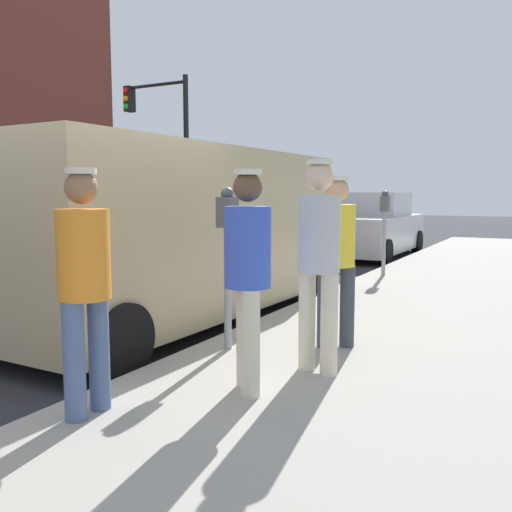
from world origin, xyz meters
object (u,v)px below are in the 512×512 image
at_px(pedestrian_in_blue, 248,267).
at_px(pedestrian_in_orange, 84,277).
at_px(parking_meter_near, 227,240).
at_px(parking_meter_far, 385,218).
at_px(pedestrian_in_gray, 319,252).
at_px(parked_sedan_ahead, 370,227).
at_px(pedestrian_in_yellow, 337,251).
at_px(parked_van, 176,230).
at_px(traffic_light_corner, 164,133).

bearing_deg(pedestrian_in_blue, pedestrian_in_orange, -129.90).
bearing_deg(parking_meter_near, parking_meter_far, 90.00).
bearing_deg(pedestrian_in_gray, parked_sedan_ahead, 104.22).
distance_m(parking_meter_far, pedestrian_in_yellow, 4.95).
relative_size(parking_meter_far, parked_van, 0.29).
bearing_deg(parking_meter_far, parking_meter_near, -90.00).
xyz_separation_m(pedestrian_in_blue, parked_van, (-2.22, 2.16, 0.08)).
bearing_deg(pedestrian_in_yellow, traffic_light_corner, 134.49).
relative_size(pedestrian_in_orange, pedestrian_in_gray, 0.94).
distance_m(pedestrian_in_orange, pedestrian_in_gray, 1.84).
distance_m(parking_meter_far, pedestrian_in_orange, 7.21).
relative_size(parking_meter_near, pedestrian_in_blue, 0.93).
height_order(pedestrian_in_blue, traffic_light_corner, traffic_light_corner).
relative_size(pedestrian_in_blue, parked_sedan_ahead, 0.37).
xyz_separation_m(parking_meter_near, parked_van, (-1.50, 1.25, -0.03)).
xyz_separation_m(pedestrian_in_orange, traffic_light_corner, (-8.20, 11.58, 2.44)).
height_order(parking_meter_near, pedestrian_in_yellow, pedestrian_in_yellow).
distance_m(parking_meter_far, pedestrian_in_blue, 6.38).
xyz_separation_m(parking_meter_far, pedestrian_in_blue, (0.72, -6.34, -0.10)).
bearing_deg(pedestrian_in_yellow, pedestrian_in_gray, -80.39).
relative_size(parking_meter_near, parking_meter_far, 1.00).
bearing_deg(pedestrian_in_gray, parking_meter_near, 166.42).
relative_size(pedestrian_in_yellow, pedestrian_in_gray, 0.94).
relative_size(pedestrian_in_blue, pedestrian_in_gray, 0.95).
relative_size(pedestrian_in_gray, parked_sedan_ahead, 0.39).
xyz_separation_m(parked_sedan_ahead, traffic_light_corner, (-6.70, 0.11, 2.77)).
height_order(parking_meter_near, parked_sedan_ahead, parking_meter_near).
height_order(parked_sedan_ahead, traffic_light_corner, traffic_light_corner).
bearing_deg(pedestrian_in_orange, pedestrian_in_gray, 56.59).
bearing_deg(traffic_light_corner, parking_meter_near, -50.02).
distance_m(pedestrian_in_gray, traffic_light_corner, 13.84).
xyz_separation_m(pedestrian_in_gray, parked_van, (-2.50, 1.49, 0.01)).
relative_size(pedestrian_in_blue, parked_van, 0.31).
xyz_separation_m(pedestrian_in_orange, parked_van, (-1.49, 3.03, 0.08)).
bearing_deg(parked_van, parking_meter_far, 70.26).
bearing_deg(pedestrian_in_yellow, pedestrian_in_blue, -95.85).
height_order(pedestrian_in_orange, parked_sedan_ahead, pedestrian_in_orange).
relative_size(parking_meter_far, pedestrian_in_gray, 0.88).
xyz_separation_m(pedestrian_in_orange, pedestrian_in_yellow, (0.88, 2.33, -0.00)).
distance_m(parking_meter_near, pedestrian_in_yellow, 1.04).
distance_m(pedestrian_in_orange, pedestrian_in_yellow, 2.49).
distance_m(parking_meter_far, traffic_light_corner, 9.59).
distance_m(pedestrian_in_blue, pedestrian_in_gray, 0.73).
xyz_separation_m(parking_meter_near, pedestrian_in_orange, (-0.01, -1.78, -0.11)).
bearing_deg(parking_meter_far, parked_sedan_ahead, 109.57).
xyz_separation_m(parking_meter_far, pedestrian_in_orange, (-0.01, -7.21, -0.11)).
bearing_deg(parking_meter_near, pedestrian_in_gray, -13.58).
xyz_separation_m(pedestrian_in_orange, pedestrian_in_gray, (1.01, 1.54, 0.07)).
bearing_deg(traffic_light_corner, parked_van, -51.86).
height_order(pedestrian_in_gray, parked_van, parked_van).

